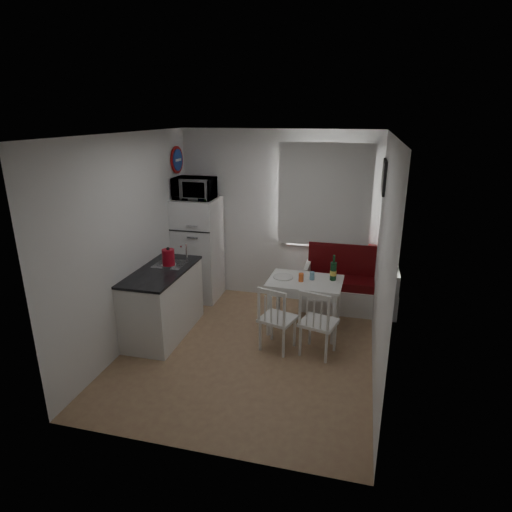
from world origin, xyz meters
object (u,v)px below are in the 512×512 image
at_px(kitchen_counter, 163,302).
at_px(dining_table, 305,286).
at_px(bench, 350,289).
at_px(chair_right, 318,317).
at_px(microwave, 194,188).
at_px(wine_bottle, 333,268).
at_px(chair_left, 276,313).
at_px(fridge, 198,249).
at_px(kettle, 168,257).

bearing_deg(kitchen_counter, dining_table, 16.92).
xyz_separation_m(bench, chair_right, (-0.32, -1.47, 0.21)).
xyz_separation_m(microwave, wine_bottle, (2.12, -0.55, -0.86)).
xyz_separation_m(chair_left, fridge, (-1.52, 1.36, 0.27)).
bearing_deg(kettle, microwave, 91.62).
relative_size(kitchen_counter, bench, 0.97).
bearing_deg(dining_table, fridge, 160.25).
bearing_deg(kitchen_counter, wine_bottle, 16.76).
distance_m(microwave, wine_bottle, 2.35).
distance_m(kitchen_counter, microwave, 1.77).
relative_size(dining_table, wine_bottle, 2.85).
bearing_deg(bench, kitchen_counter, -150.11).
height_order(bench, kettle, kettle).
relative_size(kitchen_counter, dining_table, 1.35).
height_order(bench, dining_table, bench).
bearing_deg(fridge, chair_left, -41.76).
height_order(bench, microwave, microwave).
bearing_deg(bench, fridge, -177.27).
height_order(bench, chair_left, bench).
height_order(kitchen_counter, bench, kitchen_counter).
bearing_deg(dining_table, chair_right, -67.41).
bearing_deg(kettle, chair_right, -7.07).
relative_size(fridge, kettle, 6.17).
height_order(dining_table, chair_right, chair_right).
bearing_deg(microwave, chair_right, -32.94).
height_order(kitchen_counter, fridge, fridge).
distance_m(chair_left, chair_right, 0.50).
relative_size(kettle, wine_bottle, 0.75).
bearing_deg(chair_left, kitchen_counter, -167.86).
distance_m(bench, chair_right, 1.52).
bearing_deg(dining_table, chair_left, -108.99).
height_order(chair_right, wine_bottle, wine_bottle).
distance_m(dining_table, chair_left, 0.71).
bearing_deg(fridge, wine_bottle, -15.80).
distance_m(chair_right, wine_bottle, 0.84).
xyz_separation_m(chair_right, kettle, (-1.99, 0.25, 0.49)).
height_order(chair_left, kettle, kettle).
relative_size(bench, chair_right, 2.77).
height_order(dining_table, fridge, fridge).
xyz_separation_m(dining_table, kettle, (-1.74, -0.41, 0.39)).
bearing_deg(chair_right, wine_bottle, 97.17).
bearing_deg(dining_table, kitchen_counter, -161.26).
xyz_separation_m(chair_left, chair_right, (0.50, -0.00, 0.01)).
xyz_separation_m(kitchen_counter, microwave, (0.02, 1.19, 1.30)).
distance_m(chair_right, fridge, 2.45).
bearing_deg(chair_left, wine_bottle, 67.96).
xyz_separation_m(chair_left, kettle, (-1.49, 0.25, 0.50)).
xyz_separation_m(kitchen_counter, wine_bottle, (2.14, 0.64, 0.44)).
bearing_deg(kettle, fridge, 91.54).
xyz_separation_m(kitchen_counter, dining_table, (1.79, 0.54, 0.18)).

